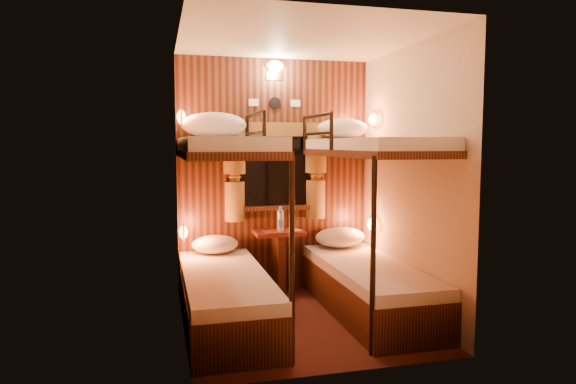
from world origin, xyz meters
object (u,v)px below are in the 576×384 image
object	(u,v)px
table	(279,253)
bunk_left	(225,260)
bunk_right	(368,252)
bottle_right	(280,220)
bottle_left	(281,222)

from	to	relation	value
table	bunk_left	bearing A→B (deg)	-129.67
bunk_right	bottle_right	size ratio (longest dim) A/B	7.70
bunk_left	bunk_right	world-z (taller)	same
bunk_right	table	bearing A→B (deg)	129.67
bunk_left	bottle_left	size ratio (longest dim) A/B	8.34
bunk_right	table	distance (m)	1.02
bunk_right	bottle_left	world-z (taller)	bunk_right
bottle_right	bottle_left	bearing A→B (deg)	-101.40
bunk_left	bunk_right	size ratio (longest dim) A/B	1.00
table	bottle_right	distance (m)	0.34
bottle_right	bunk_left	bearing A→B (deg)	-130.26
bottle_left	bottle_right	bearing A→B (deg)	78.60
bunk_right	bottle_right	world-z (taller)	bunk_right
bunk_left	table	world-z (taller)	bunk_left
bottle_left	bottle_right	world-z (taller)	bottle_right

